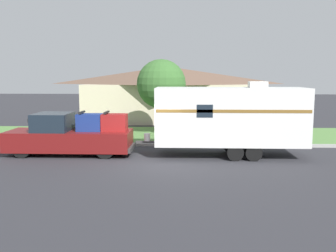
# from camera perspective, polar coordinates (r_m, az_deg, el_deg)

# --- Properties ---
(ground_plane) EXTENTS (120.00, 120.00, 0.00)m
(ground_plane) POSITION_cam_1_polar(r_m,az_deg,el_deg) (16.42, -2.47, -5.48)
(ground_plane) COLOR #2D2D33
(curb_strip) EXTENTS (80.00, 0.30, 0.14)m
(curb_strip) POSITION_cam_1_polar(r_m,az_deg,el_deg) (20.06, -1.56, -2.84)
(curb_strip) COLOR #999993
(curb_strip) RESTS_ON ground_plane
(lawn_strip) EXTENTS (80.00, 7.00, 0.03)m
(lawn_strip) POSITION_cam_1_polar(r_m,az_deg,el_deg) (23.66, -0.95, -1.36)
(lawn_strip) COLOR #568442
(lawn_strip) RESTS_ON ground_plane
(house_across_street) EXTENTS (13.93, 8.14, 4.49)m
(house_across_street) POSITION_cam_1_polar(r_m,az_deg,el_deg) (31.69, -0.17, 5.14)
(house_across_street) COLOR beige
(house_across_street) RESTS_ON ground_plane
(pickup_truck) EXTENTS (5.93, 1.99, 2.07)m
(pickup_truck) POSITION_cam_1_polar(r_m,az_deg,el_deg) (18.33, -14.65, -1.46)
(pickup_truck) COLOR black
(pickup_truck) RESTS_ON ground_plane
(travel_trailer) EXTENTS (7.81, 2.32, 3.47)m
(travel_trailer) POSITION_cam_1_polar(r_m,az_deg,el_deg) (17.53, 9.44, 1.49)
(travel_trailer) COLOR black
(travel_trailer) RESTS_ON ground_plane
(mailbox) EXTENTS (0.48, 0.20, 1.32)m
(mailbox) POSITION_cam_1_polar(r_m,az_deg,el_deg) (22.53, -19.97, 0.29)
(mailbox) COLOR brown
(mailbox) RESTS_ON ground_plane
(tree_in_yard) EXTENTS (3.07, 3.07, 4.75)m
(tree_in_yard) POSITION_cam_1_polar(r_m,az_deg,el_deg) (23.50, -1.04, 6.41)
(tree_in_yard) COLOR brown
(tree_in_yard) RESTS_ON ground_plane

